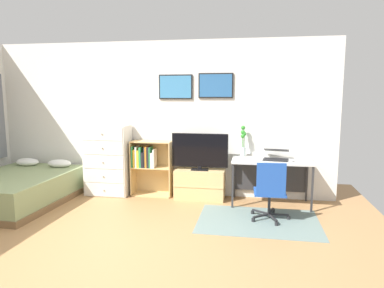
# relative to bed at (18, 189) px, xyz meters

# --- Properties ---
(ground_plane) EXTENTS (7.20, 7.20, 0.00)m
(ground_plane) POSITION_rel_bed_xyz_m (2.13, -1.38, -0.25)
(ground_plane) COLOR #A87A4C
(wall_back_with_posters) EXTENTS (6.12, 0.09, 2.70)m
(wall_back_with_posters) POSITION_rel_bed_xyz_m (2.14, 1.04, 1.11)
(wall_back_with_posters) COLOR silver
(wall_back_with_posters) RESTS_ON ground_plane
(area_rug) EXTENTS (1.70, 1.20, 0.01)m
(area_rug) POSITION_rel_bed_xyz_m (3.89, -0.14, -0.24)
(area_rug) COLOR slate
(area_rug) RESTS_ON ground_plane
(bed) EXTENTS (1.56, 2.01, 0.61)m
(bed) POSITION_rel_bed_xyz_m (0.00, 0.00, 0.00)
(bed) COLOR brown
(bed) RESTS_ON ground_plane
(dresser) EXTENTS (0.77, 0.46, 1.25)m
(dresser) POSITION_rel_bed_xyz_m (1.26, 0.77, 0.38)
(dresser) COLOR white
(dresser) RESTS_ON ground_plane
(bookshelf) EXTENTS (0.72, 0.30, 0.97)m
(bookshelf) POSITION_rel_bed_xyz_m (1.99, 0.83, 0.33)
(bookshelf) COLOR tan
(bookshelf) RESTS_ON ground_plane
(tv_stand) EXTENTS (0.84, 0.41, 0.51)m
(tv_stand) POSITION_rel_bed_xyz_m (2.91, 0.79, 0.01)
(tv_stand) COLOR tan
(tv_stand) RESTS_ON ground_plane
(television) EXTENTS (0.95, 0.16, 0.63)m
(television) POSITION_rel_bed_xyz_m (2.91, 0.76, 0.58)
(television) COLOR black
(television) RESTS_ON tv_stand
(desk) EXTENTS (1.26, 0.63, 0.74)m
(desk) POSITION_rel_bed_xyz_m (4.09, 0.75, 0.36)
(desk) COLOR silver
(desk) RESTS_ON ground_plane
(office_chair) EXTENTS (0.56, 0.58, 0.86)m
(office_chair) POSITION_rel_bed_xyz_m (4.05, -0.10, 0.21)
(office_chair) COLOR #232326
(office_chair) RESTS_ON ground_plane
(laptop) EXTENTS (0.44, 0.47, 0.17)m
(laptop) POSITION_rel_bed_xyz_m (4.16, 0.74, 0.56)
(laptop) COLOR black
(laptop) RESTS_ON desk
(computer_mouse) EXTENTS (0.06, 0.10, 0.03)m
(computer_mouse) POSITION_rel_bed_xyz_m (4.41, 0.60, 0.51)
(computer_mouse) COLOR silver
(computer_mouse) RESTS_ON desk
(bamboo_vase) EXTENTS (0.10, 0.11, 0.52)m
(bamboo_vase) POSITION_rel_bed_xyz_m (3.63, 0.90, 0.74)
(bamboo_vase) COLOR silver
(bamboo_vase) RESTS_ON desk
(wine_glass) EXTENTS (0.07, 0.07, 0.18)m
(wine_glass) POSITION_rel_bed_xyz_m (3.73, 0.62, 0.63)
(wine_glass) COLOR silver
(wine_glass) RESTS_ON desk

